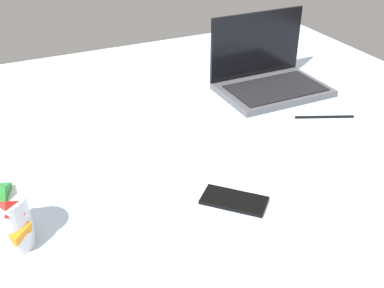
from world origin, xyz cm
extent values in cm
cube|color=silver|center=(0.00, 0.00, 9.00)|extent=(180.00, 140.00, 18.00)
cube|color=#4C4C51|center=(37.44, 7.37, 19.00)|extent=(33.16, 23.23, 2.00)
cube|color=black|center=(37.45, 5.87, 20.20)|extent=(29.12, 17.20, 0.40)
cube|color=black|center=(37.36, 18.37, 30.50)|extent=(33.01, 1.23, 21.00)
cylinder|color=silver|center=(-46.84, -29.78, 23.50)|extent=(9.00, 9.00, 11.00)
cube|color=blue|center=(-46.57, -30.15, 21.25)|extent=(7.34, 5.67, 6.96)
cube|color=orange|center=(-46.01, -31.95, 23.34)|extent=(6.69, 7.16, 4.56)
cube|color=blue|center=(-46.48, -29.45, 25.42)|extent=(6.15, 6.76, 6.11)
cube|color=red|center=(-46.27, -31.07, 27.52)|extent=(6.79, 7.06, 5.60)
cube|color=black|center=(-1.58, -36.60, 18.40)|extent=(14.67, 14.75, 0.80)
cube|color=black|center=(41.26, -13.60, 18.30)|extent=(15.84, 7.31, 0.60)
camera|label=1|loc=(-44.86, -106.77, 81.55)|focal=44.50mm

